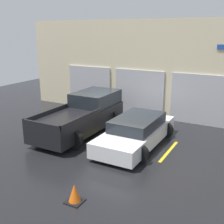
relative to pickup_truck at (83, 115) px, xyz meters
name	(u,v)px	position (x,y,z in m)	size (l,w,h in m)	color
ground_plane	(117,132)	(1.42, 0.72, -0.81)	(28.00, 28.00, 0.00)	black
shophouse_building	(145,70)	(1.41, 4.00, 1.74)	(14.93, 0.68, 5.20)	beige
pickup_truck	(83,115)	(0.00, 0.00, 0.00)	(2.46, 5.12, 1.71)	black
sedan_white	(137,132)	(2.84, -0.27, -0.23)	(2.25, 4.70, 1.20)	white
parking_stripe_far_left	(56,128)	(-1.42, -0.30, -0.80)	(0.12, 2.20, 0.01)	gold
parking_stripe_left	(107,139)	(1.42, -0.30, -0.80)	(0.12, 2.20, 0.01)	gold
parking_stripe_centre	(169,151)	(4.26, -0.30, -0.80)	(0.12, 2.20, 0.01)	gold
traffic_cone	(75,194)	(3.00, -4.86, -0.55)	(0.47, 0.47, 0.55)	black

